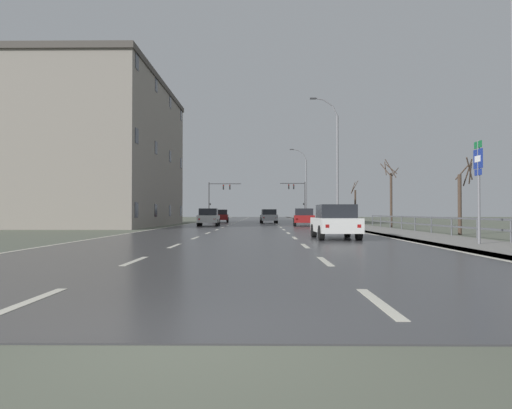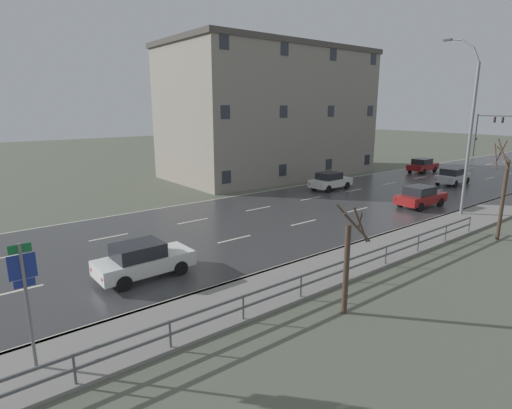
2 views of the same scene
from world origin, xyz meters
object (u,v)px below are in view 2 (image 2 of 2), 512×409
(car_distant, at_px, (423,165))
(car_near_right, at_px, (421,196))
(traffic_signal_left, at_px, (486,128))
(car_near_left, at_px, (330,181))
(street_lamp_midground, at_px, (468,131))
(highway_sign, at_px, (26,291))
(car_far_right, at_px, (453,176))
(brick_building, at_px, (270,112))
(car_far_left, at_px, (143,260))

(car_distant, distance_m, car_near_right, 17.68)
(car_distant, xyz_separation_m, car_near_right, (8.75, -15.36, 0.00))
(car_near_right, bearing_deg, traffic_signal_left, 110.26)
(car_near_left, xyz_separation_m, car_near_right, (8.51, 0.29, 0.00))
(car_near_right, bearing_deg, street_lamp_midground, 3.22)
(highway_sign, distance_m, car_near_left, 28.78)
(traffic_signal_left, relative_size, car_far_right, 1.49)
(street_lamp_midground, relative_size, car_distant, 2.77)
(car_distant, distance_m, brick_building, 18.27)
(car_far_left, bearing_deg, car_far_right, 93.61)
(highway_sign, xyz_separation_m, brick_building, (-22.42, 27.36, 4.24))
(brick_building, bearing_deg, car_near_right, -3.45)
(car_distant, bearing_deg, traffic_signal_left, 93.90)
(car_near_right, bearing_deg, highway_sign, -78.70)
(car_far_right, height_order, brick_building, brick_building)
(street_lamp_midground, xyz_separation_m, car_near_left, (-11.39, -0.30, -4.87))
(car_far_left, distance_m, car_far_right, 32.08)
(highway_sign, distance_m, brick_building, 35.62)
(traffic_signal_left, bearing_deg, car_near_right, -72.76)
(car_near_left, bearing_deg, traffic_signal_left, 92.40)
(street_lamp_midground, xyz_separation_m, car_far_left, (-3.32, -21.25, -4.87))
(car_distant, bearing_deg, street_lamp_midground, -55.64)
(highway_sign, bearing_deg, brick_building, 129.33)
(highway_sign, xyz_separation_m, car_far_left, (-4.26, 4.99, -1.60))
(traffic_signal_left, bearing_deg, car_distant, -83.33)
(car_distant, relative_size, car_far_right, 1.00)
(highway_sign, height_order, traffic_signal_left, traffic_signal_left)
(highway_sign, bearing_deg, street_lamp_midground, 92.05)
(traffic_signal_left, height_order, car_distant, traffic_signal_left)
(street_lamp_midground, distance_m, car_near_left, 12.39)
(car_near_left, bearing_deg, street_lamp_midground, -0.28)
(car_near_left, bearing_deg, brick_building, 170.28)
(car_far_right, bearing_deg, car_near_right, -77.37)
(car_far_right, xyz_separation_m, brick_building, (-15.61, -9.61, 5.84))
(street_lamp_midground, relative_size, highway_sign, 3.09)
(car_near_left, distance_m, car_distant, 15.65)
(highway_sign, distance_m, traffic_signal_left, 64.00)
(street_lamp_midground, bearing_deg, highway_sign, -87.95)
(street_lamp_midground, height_order, car_far_left, street_lamp_midground)
(car_near_left, bearing_deg, car_near_right, 0.16)
(street_lamp_midground, distance_m, traffic_signal_left, 38.62)
(street_lamp_midground, bearing_deg, brick_building, 177.04)
(car_near_right, bearing_deg, brick_building, 179.57)
(car_far_right, distance_m, brick_building, 19.24)
(car_distant, xyz_separation_m, car_far_left, (8.31, -36.60, 0.00))
(car_near_left, bearing_deg, highway_sign, -66.36)
(highway_sign, height_order, car_far_right, highway_sign)
(street_lamp_midground, distance_m, highway_sign, 26.47)
(car_near_left, height_order, car_far_right, same)
(car_near_left, distance_m, brick_building, 11.74)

